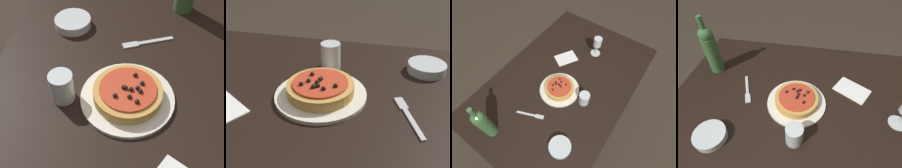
# 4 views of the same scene
# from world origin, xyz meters

# --- Properties ---
(ground_plane) EXTENTS (14.00, 14.00, 0.00)m
(ground_plane) POSITION_xyz_m (0.00, 0.00, 0.00)
(ground_plane) COLOR #382D23
(dining_table) EXTENTS (1.42, 0.94, 0.72)m
(dining_table) POSITION_xyz_m (0.00, 0.00, 0.64)
(dining_table) COLOR black
(dining_table) RESTS_ON ground_plane
(dinner_plate) EXTENTS (0.28, 0.28, 0.01)m
(dinner_plate) POSITION_xyz_m (0.08, 0.02, 0.72)
(dinner_plate) COLOR white
(dinner_plate) RESTS_ON dining_table
(pizza) EXTENTS (0.21, 0.21, 0.05)m
(pizza) POSITION_xyz_m (0.08, 0.02, 0.75)
(pizza) COLOR gold
(pizza) RESTS_ON dinner_plate
(wine_glass) EXTENTS (0.08, 0.08, 0.16)m
(wine_glass) POSITION_xyz_m (-0.38, 0.05, 0.83)
(wine_glass) COLOR silver
(wine_glass) RESTS_ON dining_table
(wine_bottle) EXTENTS (0.08, 0.08, 0.32)m
(wine_bottle) POSITION_xyz_m (0.57, -0.15, 0.86)
(wine_bottle) COLOR #3D6B38
(wine_bottle) RESTS_ON dining_table
(water_cup) EXTENTS (0.07, 0.07, 0.10)m
(water_cup) POSITION_xyz_m (0.06, 0.21, 0.76)
(water_cup) COLOR silver
(water_cup) RESTS_ON dining_table
(side_bowl) EXTENTS (0.13, 0.13, 0.03)m
(side_bowl) POSITION_xyz_m (0.41, 0.26, 0.73)
(side_bowl) COLOR silver
(side_bowl) RESTS_ON dining_table
(fork) EXTENTS (0.09, 0.18, 0.00)m
(fork) POSITION_xyz_m (0.35, -0.02, 0.72)
(fork) COLOR silver
(fork) RESTS_ON dining_table
(paper_napkin) EXTENTS (0.20, 0.19, 0.00)m
(paper_napkin) POSITION_xyz_m (-0.19, -0.12, 0.72)
(paper_napkin) COLOR white
(paper_napkin) RESTS_ON dining_table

